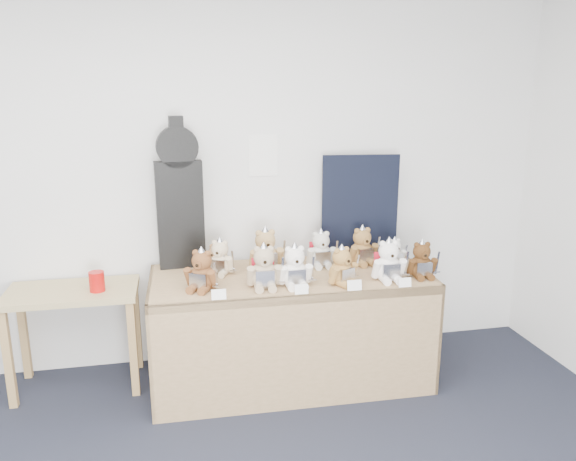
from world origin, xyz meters
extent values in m
plane|color=silver|center=(0.00, 2.50, 1.35)|extent=(6.00, 0.00, 6.00)
cube|color=white|center=(0.87, 2.49, 1.53)|extent=(0.21, 0.00, 0.30)
cube|color=olive|center=(0.97, 2.01, 0.75)|extent=(1.89, 0.82, 0.06)
cube|color=olive|center=(0.96, 1.63, 0.39)|extent=(1.88, 0.06, 0.78)
cube|color=olive|center=(0.04, 2.03, 0.39)|extent=(0.04, 0.78, 0.78)
cube|color=olive|center=(1.90, 1.99, 0.39)|extent=(0.04, 0.78, 0.78)
cube|color=tan|center=(-0.48, 2.22, 0.69)|extent=(0.85, 0.48, 0.04)
cube|color=#A37746|center=(-0.86, 2.03, 0.33)|extent=(0.05, 0.05, 0.67)
cube|color=#A37746|center=(-0.86, 2.42, 0.33)|extent=(0.05, 0.05, 0.67)
cube|color=#A37746|center=(-0.09, 2.02, 0.33)|extent=(0.05, 0.05, 0.67)
cube|color=#A37746|center=(-0.09, 2.41, 0.33)|extent=(0.05, 0.05, 0.67)
cube|color=black|center=(0.26, 2.34, 1.15)|extent=(0.32, 0.12, 0.75)
cylinder|color=black|center=(0.26, 2.34, 1.62)|extent=(0.29, 0.11, 0.28)
cube|color=black|center=(0.26, 2.34, 1.73)|extent=(0.10, 0.09, 0.19)
cube|color=black|center=(1.56, 2.35, 1.16)|extent=(0.56, 0.08, 0.75)
cylinder|color=red|center=(-0.30, 2.16, 0.77)|extent=(0.10, 0.10, 0.13)
ellipsoid|color=brown|center=(0.37, 1.85, 0.85)|extent=(0.22, 0.21, 0.17)
sphere|color=brown|center=(0.37, 1.85, 0.97)|extent=(0.12, 0.12, 0.12)
cylinder|color=brown|center=(0.35, 1.80, 0.96)|extent=(0.06, 0.05, 0.05)
sphere|color=black|center=(0.34, 1.79, 0.96)|extent=(0.02, 0.02, 0.02)
sphere|color=brown|center=(0.33, 1.87, 1.02)|extent=(0.04, 0.04, 0.04)
sphere|color=brown|center=(0.41, 1.83, 1.02)|extent=(0.04, 0.04, 0.04)
cylinder|color=brown|center=(0.29, 1.87, 0.86)|extent=(0.09, 0.11, 0.13)
cylinder|color=brown|center=(0.43, 1.79, 0.86)|extent=(0.09, 0.11, 0.13)
cylinder|color=brown|center=(0.31, 1.82, 0.81)|extent=(0.10, 0.12, 0.05)
cylinder|color=brown|center=(0.38, 1.78, 0.81)|extent=(0.10, 0.12, 0.05)
cube|color=white|center=(0.34, 1.79, 0.86)|extent=(0.11, 0.07, 0.09)
cone|color=white|center=(0.37, 1.85, 1.02)|extent=(0.11, 0.11, 0.08)
cube|color=white|center=(0.45, 1.77, 0.89)|extent=(0.03, 0.04, 0.18)
cube|color=white|center=(0.45, 1.77, 0.82)|extent=(0.05, 0.03, 0.01)
ellipsoid|color=tan|center=(0.75, 1.81, 0.86)|extent=(0.19, 0.17, 0.18)
sphere|color=tan|center=(0.75, 1.81, 0.98)|extent=(0.13, 0.13, 0.13)
cylinder|color=tan|center=(0.75, 1.75, 0.97)|extent=(0.06, 0.03, 0.06)
sphere|color=black|center=(0.75, 1.73, 0.97)|extent=(0.02, 0.02, 0.02)
sphere|color=tan|center=(0.71, 1.81, 1.03)|extent=(0.04, 0.04, 0.04)
sphere|color=tan|center=(0.80, 1.81, 1.03)|extent=(0.04, 0.04, 0.04)
cylinder|color=tan|center=(0.67, 1.79, 0.87)|extent=(0.06, 0.10, 0.14)
cylinder|color=tan|center=(0.84, 1.78, 0.87)|extent=(0.06, 0.10, 0.14)
cylinder|color=tan|center=(0.71, 1.75, 0.81)|extent=(0.06, 0.12, 0.05)
cylinder|color=tan|center=(0.79, 1.74, 0.81)|extent=(0.06, 0.12, 0.05)
cube|color=white|center=(0.75, 1.74, 0.86)|extent=(0.12, 0.03, 0.10)
cone|color=white|center=(0.75, 1.81, 1.04)|extent=(0.11, 0.11, 0.09)
cube|color=white|center=(0.86, 1.77, 0.89)|extent=(0.02, 0.05, 0.19)
cube|color=white|center=(0.86, 1.77, 0.82)|extent=(0.05, 0.01, 0.01)
cube|color=red|center=(0.76, 1.88, 0.87)|extent=(0.15, 0.04, 0.16)
ellipsoid|color=white|center=(0.95, 1.80, 0.86)|extent=(0.18, 0.15, 0.18)
sphere|color=white|center=(0.95, 1.80, 0.97)|extent=(0.13, 0.13, 0.13)
cylinder|color=white|center=(0.95, 1.74, 0.96)|extent=(0.05, 0.03, 0.05)
sphere|color=black|center=(0.95, 1.72, 0.96)|extent=(0.02, 0.02, 0.02)
sphere|color=white|center=(0.91, 1.80, 1.02)|extent=(0.04, 0.04, 0.04)
sphere|color=white|center=(0.99, 1.80, 1.02)|extent=(0.04, 0.04, 0.04)
cylinder|color=white|center=(0.87, 1.78, 0.86)|extent=(0.05, 0.10, 0.13)
cylinder|color=white|center=(1.03, 1.78, 0.86)|extent=(0.05, 0.10, 0.13)
cylinder|color=white|center=(0.91, 1.74, 0.81)|extent=(0.05, 0.11, 0.05)
cylinder|color=white|center=(0.99, 1.74, 0.81)|extent=(0.05, 0.11, 0.05)
cube|color=white|center=(0.95, 1.73, 0.86)|extent=(0.11, 0.02, 0.10)
cone|color=white|center=(0.95, 1.80, 1.03)|extent=(0.11, 0.11, 0.08)
cube|color=white|center=(1.06, 1.76, 0.89)|extent=(0.01, 0.04, 0.18)
cube|color=white|center=(1.06, 1.76, 0.82)|extent=(0.05, 0.01, 0.01)
ellipsoid|color=#A3753D|center=(1.25, 1.77, 0.85)|extent=(0.21, 0.19, 0.16)
sphere|color=#A3753D|center=(1.25, 1.77, 0.96)|extent=(0.12, 0.12, 0.12)
cylinder|color=#A3753D|center=(1.27, 1.72, 0.95)|extent=(0.06, 0.05, 0.05)
sphere|color=black|center=(1.28, 1.71, 0.95)|extent=(0.02, 0.02, 0.02)
sphere|color=#A3753D|center=(1.21, 1.75, 1.01)|extent=(0.04, 0.04, 0.04)
sphere|color=#A3753D|center=(1.28, 1.79, 1.01)|extent=(0.04, 0.04, 0.04)
cylinder|color=#A3753D|center=(1.19, 1.72, 0.86)|extent=(0.08, 0.10, 0.12)
cylinder|color=#A3753D|center=(1.33, 1.78, 0.86)|extent=(0.08, 0.10, 0.12)
cylinder|color=#A3753D|center=(1.24, 1.70, 0.80)|extent=(0.09, 0.12, 0.05)
cylinder|color=#A3753D|center=(1.31, 1.73, 0.80)|extent=(0.09, 0.12, 0.05)
cube|color=white|center=(1.28, 1.71, 0.85)|extent=(0.10, 0.06, 0.09)
cone|color=white|center=(1.25, 1.77, 1.01)|extent=(0.10, 0.10, 0.08)
cube|color=white|center=(1.36, 1.78, 0.88)|extent=(0.03, 0.04, 0.17)
cube|color=white|center=(1.36, 1.78, 0.82)|extent=(0.05, 0.03, 0.01)
ellipsoid|color=white|center=(1.57, 1.78, 0.86)|extent=(0.18, 0.16, 0.18)
sphere|color=white|center=(1.57, 1.78, 0.98)|extent=(0.13, 0.13, 0.13)
cylinder|color=white|center=(1.57, 1.73, 0.97)|extent=(0.06, 0.03, 0.06)
sphere|color=black|center=(1.57, 1.71, 0.97)|extent=(0.02, 0.02, 0.02)
sphere|color=white|center=(1.53, 1.78, 1.03)|extent=(0.04, 0.04, 0.04)
sphere|color=white|center=(1.61, 1.78, 1.03)|extent=(0.04, 0.04, 0.04)
cylinder|color=white|center=(1.49, 1.76, 0.87)|extent=(0.05, 0.10, 0.13)
cylinder|color=white|center=(1.65, 1.76, 0.87)|extent=(0.05, 0.10, 0.13)
cylinder|color=white|center=(1.53, 1.72, 0.81)|extent=(0.06, 0.12, 0.05)
cylinder|color=white|center=(1.61, 1.72, 0.81)|extent=(0.06, 0.12, 0.05)
cube|color=white|center=(1.57, 1.71, 0.86)|extent=(0.12, 0.02, 0.10)
cone|color=white|center=(1.57, 1.78, 1.03)|extent=(0.11, 0.11, 0.09)
cube|color=white|center=(1.68, 1.74, 0.89)|extent=(0.02, 0.04, 0.19)
cube|color=white|center=(1.68, 1.74, 0.82)|extent=(0.05, 0.01, 0.01)
cube|color=red|center=(1.57, 1.85, 0.87)|extent=(0.14, 0.04, 0.16)
ellipsoid|color=#4F321B|center=(1.81, 1.80, 0.85)|extent=(0.17, 0.14, 0.16)
sphere|color=#4F321B|center=(1.81, 1.80, 0.96)|extent=(0.12, 0.12, 0.12)
cylinder|color=#4F321B|center=(1.81, 1.75, 0.95)|extent=(0.05, 0.03, 0.05)
sphere|color=black|center=(1.81, 1.73, 0.95)|extent=(0.02, 0.02, 0.02)
sphere|color=#4F321B|center=(1.77, 1.80, 1.00)|extent=(0.04, 0.04, 0.04)
sphere|color=#4F321B|center=(1.85, 1.80, 1.00)|extent=(0.04, 0.04, 0.04)
cylinder|color=#4F321B|center=(1.73, 1.78, 0.86)|extent=(0.05, 0.09, 0.12)
cylinder|color=#4F321B|center=(1.89, 1.77, 0.86)|extent=(0.05, 0.09, 0.12)
cylinder|color=#4F321B|center=(1.77, 1.74, 0.80)|extent=(0.05, 0.11, 0.05)
cylinder|color=#4F321B|center=(1.84, 1.74, 0.80)|extent=(0.05, 0.11, 0.05)
cube|color=white|center=(1.81, 1.74, 0.85)|extent=(0.10, 0.02, 0.09)
cone|color=white|center=(1.81, 1.80, 1.01)|extent=(0.10, 0.10, 0.08)
cube|color=white|center=(1.91, 1.76, 0.88)|extent=(0.01, 0.04, 0.17)
cube|color=white|center=(1.91, 1.76, 0.82)|extent=(0.05, 0.01, 0.01)
ellipsoid|color=beige|center=(0.51, 2.13, 0.85)|extent=(0.20, 0.18, 0.16)
sphere|color=beige|center=(0.51, 2.13, 0.95)|extent=(0.11, 0.11, 0.11)
cylinder|color=beige|center=(0.49, 2.09, 0.94)|extent=(0.05, 0.04, 0.05)
sphere|color=black|center=(0.48, 2.07, 0.94)|extent=(0.02, 0.02, 0.02)
sphere|color=beige|center=(0.47, 2.15, 1.00)|extent=(0.04, 0.04, 0.04)
sphere|color=beige|center=(0.54, 2.12, 1.00)|extent=(0.04, 0.04, 0.04)
cylinder|color=beige|center=(0.43, 2.14, 0.86)|extent=(0.07, 0.10, 0.12)
cylinder|color=beige|center=(0.57, 2.09, 0.86)|extent=(0.07, 0.10, 0.12)
cylinder|color=beige|center=(0.45, 2.10, 0.80)|extent=(0.08, 0.11, 0.05)
cylinder|color=beige|center=(0.52, 2.07, 0.80)|extent=(0.08, 0.11, 0.05)
cube|color=white|center=(0.48, 2.08, 0.85)|extent=(0.10, 0.06, 0.09)
cone|color=white|center=(0.51, 2.13, 1.00)|extent=(0.10, 0.10, 0.07)
cube|color=white|center=(0.59, 2.07, 0.88)|extent=(0.03, 0.04, 0.16)
cube|color=white|center=(0.59, 2.07, 0.82)|extent=(0.05, 0.02, 0.01)
ellipsoid|color=tan|center=(0.82, 2.14, 0.86)|extent=(0.21, 0.18, 0.19)
sphere|color=tan|center=(0.82, 2.14, 0.99)|extent=(0.14, 0.14, 0.14)
cylinder|color=tan|center=(0.82, 2.08, 0.98)|extent=(0.06, 0.04, 0.06)
sphere|color=black|center=(0.83, 2.06, 0.98)|extent=(0.02, 0.02, 0.02)
sphere|color=tan|center=(0.77, 2.14, 1.05)|extent=(0.05, 0.05, 0.05)
sphere|color=tan|center=(0.86, 2.15, 1.05)|extent=(0.05, 0.05, 0.05)
cylinder|color=tan|center=(0.73, 2.11, 0.87)|extent=(0.06, 0.11, 0.15)
cylinder|color=tan|center=(0.91, 2.13, 0.87)|extent=(0.06, 0.11, 0.15)
cylinder|color=tan|center=(0.78, 2.07, 0.81)|extent=(0.07, 0.13, 0.06)
cylinder|color=tan|center=(0.87, 2.08, 0.81)|extent=(0.07, 0.13, 0.06)
cube|color=white|center=(0.83, 2.07, 0.87)|extent=(0.13, 0.03, 0.11)
cone|color=white|center=(0.82, 2.14, 1.05)|extent=(0.12, 0.12, 0.09)
cube|color=white|center=(0.94, 2.11, 0.90)|extent=(0.02, 0.05, 0.20)
cube|color=white|center=(0.94, 2.11, 0.83)|extent=(0.06, 0.01, 0.01)
ellipsoid|color=beige|center=(1.22, 2.16, 0.85)|extent=(0.17, 0.15, 0.17)
sphere|color=beige|center=(1.22, 2.16, 0.97)|extent=(0.12, 0.12, 0.12)
cylinder|color=beige|center=(1.21, 2.10, 0.96)|extent=(0.05, 0.03, 0.05)
sphere|color=black|center=(1.21, 2.09, 0.96)|extent=(0.02, 0.02, 0.02)
sphere|color=beige|center=(1.18, 2.16, 1.01)|extent=(0.04, 0.04, 0.04)
sphere|color=beige|center=(1.26, 2.16, 1.01)|extent=(0.04, 0.04, 0.04)
cylinder|color=beige|center=(1.14, 2.14, 0.86)|extent=(0.05, 0.09, 0.13)
cylinder|color=beige|center=(1.30, 2.13, 0.86)|extent=(0.05, 0.09, 0.13)
cylinder|color=beige|center=(1.18, 2.10, 0.81)|extent=(0.05, 0.11, 0.05)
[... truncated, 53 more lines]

